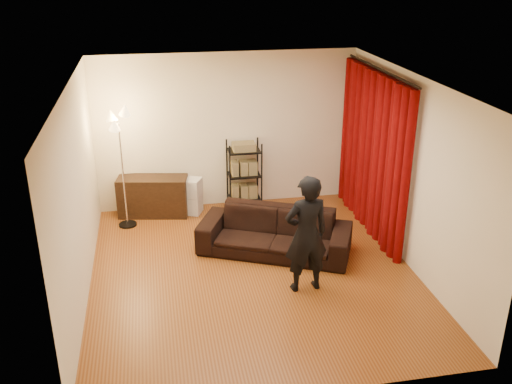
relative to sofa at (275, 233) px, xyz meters
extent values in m
plane|color=brown|center=(-0.43, -0.52, -0.33)|extent=(5.00, 5.00, 0.00)
plane|color=white|center=(-0.43, -0.52, 2.37)|extent=(5.00, 5.00, 0.00)
plane|color=#F4E8C9|center=(-0.43, 1.98, 1.02)|extent=(5.00, 0.00, 5.00)
plane|color=#F4E8C9|center=(-0.43, -3.02, 1.02)|extent=(5.00, 0.00, 5.00)
plane|color=#F4E8C9|center=(-2.68, -0.52, 1.02)|extent=(0.00, 5.00, 5.00)
plane|color=#F4E8C9|center=(1.82, -0.52, 1.02)|extent=(0.00, 5.00, 5.00)
cylinder|color=black|center=(1.72, 0.60, 2.25)|extent=(0.04, 2.65, 0.04)
imported|color=black|center=(0.00, 0.00, 0.00)|extent=(2.40, 1.73, 0.65)
imported|color=black|center=(0.18, -1.07, 0.49)|extent=(0.63, 0.45, 1.62)
cube|color=black|center=(-1.76, 1.70, 0.02)|extent=(1.23, 0.65, 0.68)
camera|label=1|loc=(-1.68, -7.44, 3.84)|focal=40.00mm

